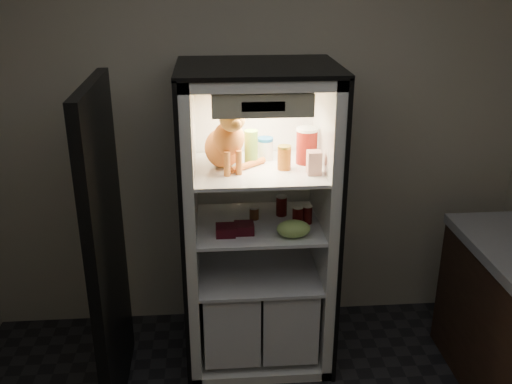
# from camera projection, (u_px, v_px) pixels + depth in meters

# --- Properties ---
(room_shell) EXTENTS (3.60, 3.60, 3.60)m
(room_shell) POSITION_uv_depth(u_px,v_px,m) (290.00, 205.00, 1.95)
(room_shell) COLOR white
(room_shell) RESTS_ON floor
(refrigerator) EXTENTS (0.90, 0.72, 1.88)m
(refrigerator) POSITION_uv_depth(u_px,v_px,m) (257.00, 240.00, 3.53)
(refrigerator) COLOR white
(refrigerator) RESTS_ON floor
(fridge_door) EXTENTS (0.07, 0.87, 1.85)m
(fridge_door) POSITION_uv_depth(u_px,v_px,m) (107.00, 255.00, 3.10)
(fridge_door) COLOR black
(fridge_door) RESTS_ON floor
(tabby_cat) EXTENTS (0.39, 0.42, 0.43)m
(tabby_cat) POSITION_uv_depth(u_px,v_px,m) (226.00, 142.00, 3.22)
(tabby_cat) COLOR orange
(tabby_cat) RESTS_ON refrigerator
(parmesan_shaker) EXTENTS (0.08, 0.08, 0.21)m
(parmesan_shaker) POSITION_uv_depth(u_px,v_px,m) (251.00, 148.00, 3.30)
(parmesan_shaker) COLOR #24862E
(parmesan_shaker) RESTS_ON refrigerator
(mayo_tub) EXTENTS (0.10, 0.10, 0.13)m
(mayo_tub) POSITION_uv_depth(u_px,v_px,m) (265.00, 149.00, 3.41)
(mayo_tub) COLOR white
(mayo_tub) RESTS_ON refrigerator
(salsa_jar) EXTENTS (0.08, 0.08, 0.14)m
(salsa_jar) POSITION_uv_depth(u_px,v_px,m) (284.00, 158.00, 3.24)
(salsa_jar) COLOR maroon
(salsa_jar) RESTS_ON refrigerator
(pepper_jar) EXTENTS (0.13, 0.13, 0.21)m
(pepper_jar) POSITION_uv_depth(u_px,v_px,m) (307.00, 146.00, 3.33)
(pepper_jar) COLOR maroon
(pepper_jar) RESTS_ON refrigerator
(cream_carton) EXTENTS (0.08, 0.08, 0.13)m
(cream_carton) POSITION_uv_depth(u_px,v_px,m) (314.00, 163.00, 3.17)
(cream_carton) COLOR white
(cream_carton) RESTS_ON refrigerator
(soda_can_a) EXTENTS (0.07, 0.07, 0.12)m
(soda_can_a) POSITION_uv_depth(u_px,v_px,m) (282.00, 206.00, 3.50)
(soda_can_a) COLOR black
(soda_can_a) RESTS_ON refrigerator
(soda_can_b) EXTENTS (0.06, 0.06, 0.11)m
(soda_can_b) POSITION_uv_depth(u_px,v_px,m) (307.00, 214.00, 3.40)
(soda_can_b) COLOR black
(soda_can_b) RESTS_ON refrigerator
(soda_can_c) EXTENTS (0.06, 0.06, 0.12)m
(soda_can_c) POSITION_uv_depth(u_px,v_px,m) (298.00, 216.00, 3.37)
(soda_can_c) COLOR black
(soda_can_c) RESTS_ON refrigerator
(condiment_jar) EXTENTS (0.06, 0.06, 0.08)m
(condiment_jar) POSITION_uv_depth(u_px,v_px,m) (254.00, 213.00, 3.46)
(condiment_jar) COLOR #552F18
(condiment_jar) RESTS_ON refrigerator
(grape_bag) EXTENTS (0.19, 0.14, 0.10)m
(grape_bag) POSITION_uv_depth(u_px,v_px,m) (293.00, 229.00, 3.23)
(grape_bag) COLOR #94BA56
(grape_bag) RESTS_ON refrigerator
(berry_box_left) EXTENTS (0.11, 0.11, 0.06)m
(berry_box_left) POSITION_uv_depth(u_px,v_px,m) (226.00, 230.00, 3.26)
(berry_box_left) COLOR #480C14
(berry_box_left) RESTS_ON refrigerator
(berry_box_right) EXTENTS (0.11, 0.11, 0.06)m
(berry_box_right) POSITION_uv_depth(u_px,v_px,m) (244.00, 228.00, 3.29)
(berry_box_right) COLOR #480C14
(berry_box_right) RESTS_ON refrigerator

